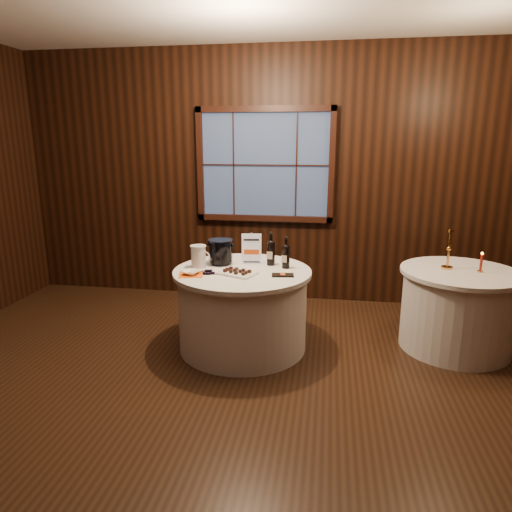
% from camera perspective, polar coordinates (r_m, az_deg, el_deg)
% --- Properties ---
extents(ground, '(6.00, 6.00, 0.00)m').
position_cam_1_polar(ground, '(3.64, -4.72, -17.90)').
color(ground, black).
rests_on(ground, ground).
extents(back_wall, '(6.00, 0.10, 3.00)m').
position_cam_1_polar(back_wall, '(5.54, 1.13, 10.22)').
color(back_wall, black).
rests_on(back_wall, ground).
extents(main_table, '(1.28, 1.28, 0.77)m').
position_cam_1_polar(main_table, '(4.34, -1.69, -6.61)').
color(main_table, silver).
rests_on(main_table, ground).
extents(side_table, '(1.08, 1.08, 0.77)m').
position_cam_1_polar(side_table, '(4.72, 23.81, -6.13)').
color(side_table, silver).
rests_on(side_table, ground).
extents(sign_stand, '(0.19, 0.11, 0.31)m').
position_cam_1_polar(sign_stand, '(4.42, -0.57, 0.39)').
color(sign_stand, '#BCBBC3').
rests_on(sign_stand, main_table).
extents(port_bottle_left, '(0.08, 0.08, 0.32)m').
position_cam_1_polar(port_bottle_left, '(4.36, 1.88, 0.65)').
color(port_bottle_left, black).
rests_on(port_bottle_left, main_table).
extents(port_bottle_right, '(0.07, 0.08, 0.30)m').
position_cam_1_polar(port_bottle_right, '(4.26, 3.75, 0.17)').
color(port_bottle_right, black).
rests_on(port_bottle_right, main_table).
extents(ice_bucket, '(0.24, 0.24, 0.24)m').
position_cam_1_polar(ice_bucket, '(4.40, -4.43, 0.58)').
color(ice_bucket, black).
rests_on(ice_bucket, main_table).
extents(chocolate_plate, '(0.38, 0.33, 0.05)m').
position_cam_1_polar(chocolate_plate, '(4.08, -2.37, -2.04)').
color(chocolate_plate, white).
rests_on(chocolate_plate, main_table).
extents(chocolate_box, '(0.20, 0.12, 0.02)m').
position_cam_1_polar(chocolate_box, '(4.04, 3.36, -2.40)').
color(chocolate_box, black).
rests_on(chocolate_box, main_table).
extents(grape_bunch, '(0.17, 0.08, 0.04)m').
position_cam_1_polar(grape_bunch, '(4.10, -5.98, -2.04)').
color(grape_bunch, black).
rests_on(grape_bunch, main_table).
extents(glass_pitcher, '(0.20, 0.15, 0.21)m').
position_cam_1_polar(glass_pitcher, '(4.31, -7.18, -0.05)').
color(glass_pitcher, silver).
rests_on(glass_pitcher, main_table).
extents(orange_napkin, '(0.26, 0.26, 0.00)m').
position_cam_1_polar(orange_napkin, '(4.11, -8.14, -2.30)').
color(orange_napkin, orange).
rests_on(orange_napkin, main_table).
extents(cracker_bowl, '(0.18, 0.18, 0.04)m').
position_cam_1_polar(cracker_bowl, '(4.11, -8.14, -2.04)').
color(cracker_bowl, white).
rests_on(cracker_bowl, orange_napkin).
extents(brass_candlestick, '(0.11, 0.11, 0.38)m').
position_cam_1_polar(brass_candlestick, '(4.60, 22.91, 0.18)').
color(brass_candlestick, gold).
rests_on(brass_candlestick, side_table).
extents(red_candle, '(0.05, 0.05, 0.19)m').
position_cam_1_polar(red_candle, '(4.61, 26.30, -0.92)').
color(red_candle, gold).
rests_on(red_candle, side_table).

